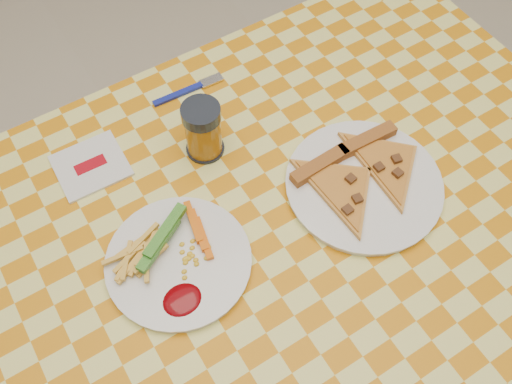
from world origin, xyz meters
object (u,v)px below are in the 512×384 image
(plate_left, at_px, (179,262))
(table, at_px, (272,250))
(drink_glass, at_px, (203,130))
(plate_right, at_px, (364,185))

(plate_left, bearing_deg, table, -10.44)
(table, bearing_deg, plate_left, 169.56)
(plate_left, distance_m, drink_glass, 0.24)
(plate_right, relative_size, drink_glass, 2.37)
(table, xyz_separation_m, drink_glass, (-0.01, 0.21, 0.13))
(plate_right, bearing_deg, plate_left, 173.23)
(plate_left, relative_size, drink_glass, 2.04)
(table, distance_m, drink_glass, 0.24)
(plate_left, distance_m, plate_right, 0.34)
(plate_left, height_order, drink_glass, drink_glass)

